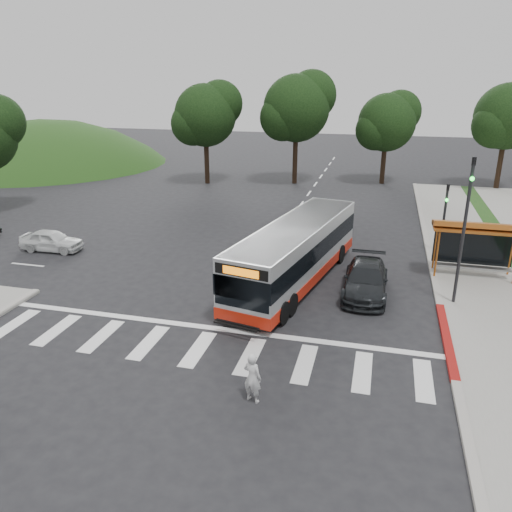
% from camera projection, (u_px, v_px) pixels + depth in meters
% --- Properties ---
extents(ground, '(140.00, 140.00, 0.00)m').
position_uv_depth(ground, '(236.00, 295.00, 23.05)').
color(ground, black).
rests_on(ground, ground).
extents(sidewalk_east, '(4.00, 40.00, 0.12)m').
position_uv_depth(sidewalk_east, '(467.00, 257.00, 27.74)').
color(sidewalk_east, gray).
rests_on(sidewalk_east, ground).
extents(curb_east, '(0.30, 40.00, 0.15)m').
position_uv_depth(curb_east, '(429.00, 254.00, 28.20)').
color(curb_east, '#9E9991').
rests_on(curb_east, ground).
extents(curb_east_red, '(0.32, 6.00, 0.15)m').
position_uv_depth(curb_east_red, '(447.00, 339.00, 19.09)').
color(curb_east_red, maroon).
rests_on(curb_east_red, ground).
extents(hillside_nw, '(44.00, 44.00, 10.00)m').
position_uv_depth(hillside_nw, '(46.00, 163.00, 57.88)').
color(hillside_nw, '#184114').
rests_on(hillside_nw, ground).
extents(crosswalk_ladder, '(18.00, 2.60, 0.01)m').
position_uv_depth(crosswalk_ladder, '(198.00, 349.00, 18.49)').
color(crosswalk_ladder, silver).
rests_on(crosswalk_ladder, ground).
extents(bus_shelter, '(4.20, 1.60, 2.86)m').
position_uv_depth(bus_shelter, '(477.00, 232.00, 24.37)').
color(bus_shelter, '#A6551B').
rests_on(bus_shelter, sidewalk_east).
extents(traffic_signal_ne_tall, '(0.18, 0.37, 6.50)m').
position_uv_depth(traffic_signal_ne_tall, '(465.00, 220.00, 20.84)').
color(traffic_signal_ne_tall, black).
rests_on(traffic_signal_ne_tall, ground).
extents(traffic_signal_ne_short, '(0.18, 0.37, 4.00)m').
position_uv_depth(traffic_signal_ne_short, '(445.00, 211.00, 27.69)').
color(traffic_signal_ne_short, black).
rests_on(traffic_signal_ne_short, ground).
extents(tree_ne_a, '(6.16, 5.74, 9.30)m').
position_uv_depth(tree_ne_a, '(509.00, 115.00, 42.67)').
color(tree_ne_a, black).
rests_on(tree_ne_a, parking_lot).
extents(tree_north_a, '(6.60, 6.15, 10.17)m').
position_uv_depth(tree_north_a, '(297.00, 107.00, 44.89)').
color(tree_north_a, black).
rests_on(tree_north_a, ground).
extents(tree_north_b, '(5.72, 5.33, 8.43)m').
position_uv_depth(tree_north_b, '(388.00, 122.00, 45.26)').
color(tree_north_b, black).
rests_on(tree_north_b, ground).
extents(tree_north_c, '(6.16, 5.74, 9.30)m').
position_uv_depth(tree_north_c, '(206.00, 114.00, 45.16)').
color(tree_north_c, black).
rests_on(tree_north_c, ground).
extents(transit_bus, '(4.67, 11.63, 2.94)m').
position_uv_depth(transit_bus, '(296.00, 254.00, 24.03)').
color(transit_bus, '#AAADAF').
rests_on(transit_bus, ground).
extents(pedestrian, '(0.70, 0.56, 1.66)m').
position_uv_depth(pedestrian, '(252.00, 378.00, 15.29)').
color(pedestrian, silver).
rests_on(pedestrian, ground).
extents(dark_sedan, '(1.96, 4.82, 1.40)m').
position_uv_depth(dark_sedan, '(366.00, 280.00, 23.00)').
color(dark_sedan, black).
rests_on(dark_sedan, ground).
extents(west_car_white, '(3.65, 1.56, 1.23)m').
position_uv_depth(west_car_white, '(52.00, 240.00, 28.76)').
color(west_car_white, silver).
rests_on(west_car_white, ground).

